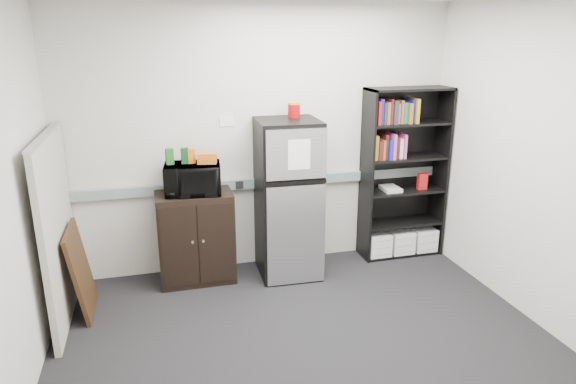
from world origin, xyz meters
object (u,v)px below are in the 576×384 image
object	(u,v)px
refrigerator	(288,199)
bookshelf	(403,175)
cabinet	(196,237)
cubicle_partition	(58,230)
microwave	(193,179)

from	to	relation	value
refrigerator	bookshelf	bearing A→B (deg)	8.20
refrigerator	cabinet	bearing A→B (deg)	177.09
bookshelf	cubicle_partition	bearing A→B (deg)	-171.94
cubicle_partition	cabinet	xyz separation A→B (m)	(1.17, 0.42, -0.36)
cubicle_partition	refrigerator	distance (m)	2.12
microwave	refrigerator	world-z (taller)	refrigerator
microwave	refrigerator	size ratio (longest dim) A/B	0.33
bookshelf	cabinet	distance (m)	2.31
cubicle_partition	microwave	xyz separation A→B (m)	(1.17, 0.40, 0.25)
cabinet	refrigerator	world-z (taller)	refrigerator
bookshelf	cabinet	size ratio (longest dim) A/B	2.03
bookshelf	microwave	xyz separation A→B (m)	(-2.26, -0.08, 0.15)
microwave	cabinet	bearing A→B (deg)	95.80
bookshelf	cubicle_partition	xyz separation A→B (m)	(-3.43, -0.49, -0.10)
microwave	refrigerator	bearing A→B (deg)	1.84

